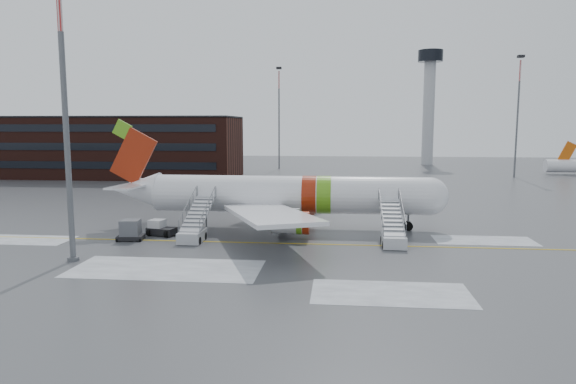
# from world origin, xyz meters

# --- Properties ---
(ground) EXTENTS (260.00, 260.00, 0.00)m
(ground) POSITION_xyz_m (0.00, 0.00, 0.00)
(ground) COLOR #494C4F
(ground) RESTS_ON ground
(airliner) EXTENTS (35.03, 32.97, 11.18)m
(airliner) POSITION_xyz_m (0.69, 6.10, 3.42)
(airliner) COLOR white
(airliner) RESTS_ON ground
(airstair_fwd) EXTENTS (2.05, 7.70, 3.48)m
(airstair_fwd) POSITION_xyz_m (11.45, -0.43, 1.06)
(airstair_fwd) COLOR silver
(airstair_fwd) RESTS_ON ground
(airstair_aft) EXTENTS (2.05, 7.70, 3.48)m
(airstair_aft) POSITION_xyz_m (-6.59, -0.43, 1.06)
(airstair_aft) COLOR #AEAFB5
(airstair_aft) RESTS_ON ground
(pushback_tug) EXTENTS (2.90, 2.41, 1.51)m
(pushback_tug) POSITION_xyz_m (-10.47, 1.24, 0.67)
(pushback_tug) COLOR black
(pushback_tug) RESTS_ON ground
(uld_container) EXTENTS (2.51, 1.97, 1.89)m
(uld_container) POSITION_xyz_m (-12.47, -1.01, 0.88)
(uld_container) COLOR black
(uld_container) RESTS_ON ground
(light_mast_near) EXTENTS (1.20, 1.20, 22.03)m
(light_mast_near) POSITION_xyz_m (-14.02, -8.50, 11.51)
(light_mast_near) COLOR #595B60
(light_mast_near) RESTS_ON ground
(terminal_building) EXTENTS (62.00, 16.11, 12.30)m
(terminal_building) POSITION_xyz_m (-45.00, 54.98, 6.20)
(terminal_building) COLOR #3F1E16
(terminal_building) RESTS_ON ground
(control_tower) EXTENTS (6.40, 6.40, 30.00)m
(control_tower) POSITION_xyz_m (30.00, 95.00, 18.75)
(control_tower) COLOR #B2B5BA
(control_tower) RESTS_ON ground
(light_mast_far_ne) EXTENTS (1.20, 1.20, 24.25)m
(light_mast_far_ne) POSITION_xyz_m (42.00, 62.00, 13.84)
(light_mast_far_ne) COLOR #595B60
(light_mast_far_ne) RESTS_ON ground
(light_mast_far_n) EXTENTS (1.20, 1.20, 24.25)m
(light_mast_far_n) POSITION_xyz_m (-8.00, 78.00, 13.84)
(light_mast_far_n) COLOR #595B60
(light_mast_far_n) RESTS_ON ground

